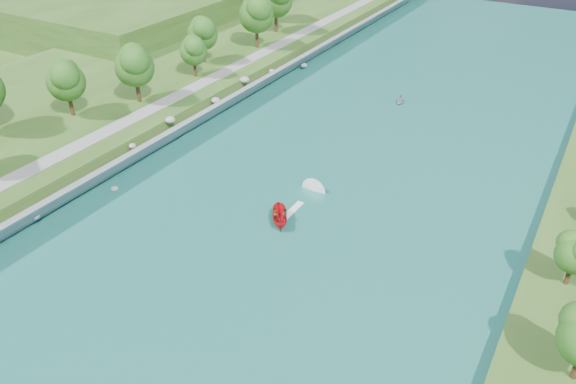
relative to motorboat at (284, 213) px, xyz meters
The scene contains 8 objects.
ground 9.01m from the motorboat, 87.03° to the right, with size 260.00×260.00×0.00m, color #2D5119.
river_water 11.09m from the motorboat, 87.60° to the left, with size 55.00×240.00×0.10m, color #196050.
berm_west 50.76m from the motorboat, 167.42° to the left, with size 45.00×240.00×3.50m, color #2D5119.
riprap_bank 27.43m from the motorboat, 157.83° to the left, with size 4.58×236.00×4.41m.
riverside_path 33.99m from the motorboat, 160.97° to the left, with size 3.00×200.00×0.10m, color gray.
trees_west 42.80m from the motorboat, behind, with size 19.50×146.64×13.77m.
motorboat is the anchor object (origin of this frame).
raft 42.59m from the motorboat, 91.02° to the left, with size 2.13×2.80×1.47m.
Camera 1 is at (29.20, -40.91, 39.76)m, focal length 35.00 mm.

